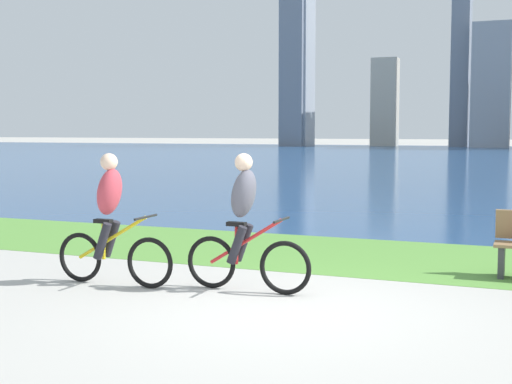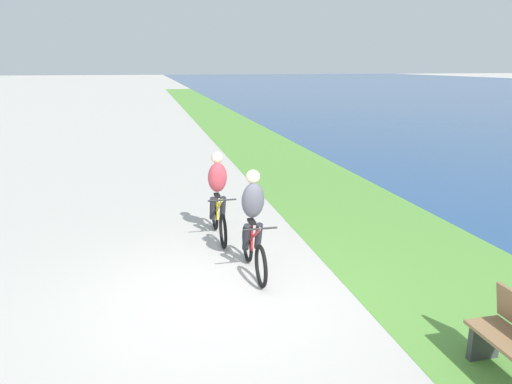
% 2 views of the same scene
% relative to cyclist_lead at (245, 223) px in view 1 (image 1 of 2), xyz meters
% --- Properties ---
extents(ground_plane, '(300.00, 300.00, 0.00)m').
position_rel_cyclist_lead_xyz_m(ground_plane, '(0.74, -0.67, -0.84)').
color(ground_plane, '#B2AFA8').
extents(grass_strip_bayside, '(120.00, 3.36, 0.01)m').
position_rel_cyclist_lead_xyz_m(grass_strip_bayside, '(0.74, 2.94, -0.84)').
color(grass_strip_bayside, '#59933D').
rests_on(grass_strip_bayside, ground).
extents(bay_water_surface, '(300.00, 79.62, 0.00)m').
position_rel_cyclist_lead_xyz_m(bay_water_surface, '(0.74, 44.43, -0.84)').
color(bay_water_surface, navy).
rests_on(bay_water_surface, ground).
extents(cyclist_lead, '(1.64, 0.52, 1.70)m').
position_rel_cyclist_lead_xyz_m(cyclist_lead, '(0.00, 0.00, 0.00)').
color(cyclist_lead, black).
rests_on(cyclist_lead, ground).
extents(cyclist_trailing, '(1.69, 0.52, 1.69)m').
position_rel_cyclist_lead_xyz_m(cyclist_trailing, '(-1.72, -0.30, -0.00)').
color(cyclist_trailing, black).
rests_on(cyclist_trailing, ground).
extents(city_skyline_far_shore, '(50.08, 9.70, 24.81)m').
position_rel_cyclist_lead_xyz_m(city_skyline_far_shore, '(-2.18, 75.70, 8.80)').
color(city_skyline_far_shore, slate).
rests_on(city_skyline_far_shore, ground).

